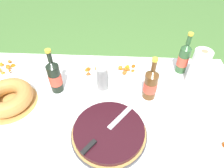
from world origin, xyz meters
name	(u,v)px	position (x,y,z in m)	size (l,w,h in m)	color
ground_plane	(101,163)	(0.00, 0.00, 0.00)	(16.00, 16.00, 0.00)	#4C7A38
garden_table	(96,116)	(0.00, 0.00, 0.66)	(1.83, 1.09, 0.72)	brown
tablecloth	(96,111)	(0.00, 0.00, 0.71)	(1.84, 1.10, 0.10)	white
berry_tart	(109,132)	(0.09, -0.17, 0.75)	(0.41, 0.41, 0.06)	#38383D
serving_knife	(105,132)	(0.07, -0.19, 0.79)	(0.25, 0.31, 0.01)	silver
bundt_cake	(8,97)	(-0.54, 0.02, 0.78)	(0.33, 0.33, 0.10)	tan
cup_stack	(102,78)	(0.03, 0.18, 0.82)	(0.07, 0.07, 0.19)	white
cider_bottle_green	(184,58)	(0.57, 0.39, 0.84)	(0.08, 0.08, 0.31)	#2D562D
cider_bottle_amber	(151,84)	(0.32, 0.13, 0.83)	(0.08, 0.08, 0.30)	brown
juice_bottle_red	(55,76)	(-0.27, 0.16, 0.84)	(0.08, 0.08, 0.31)	black
snack_plate_near	(88,71)	(-0.09, 0.35, 0.74)	(0.23, 0.23, 0.05)	white
snack_plate_left	(8,68)	(-0.69, 0.35, 0.74)	(0.23, 0.23, 0.05)	white
snack_plate_far	(127,69)	(0.19, 0.37, 0.74)	(0.23, 0.23, 0.06)	white
paper_towel_roll	(198,68)	(0.64, 0.27, 0.85)	(0.11, 0.11, 0.26)	white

